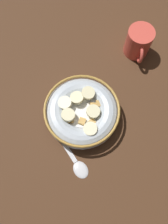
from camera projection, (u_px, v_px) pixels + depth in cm
name	position (u px, v px, depth cm)	size (l,w,h in cm)	color
ground_plane	(84.00, 117.00, 57.27)	(95.62, 95.62, 2.00)	#472B19
cereal_bowl	(84.00, 112.00, 53.64)	(17.57, 17.57, 6.01)	#B2BCC6
spoon	(78.00, 162.00, 52.38)	(13.65, 9.62, 0.80)	silver
coffee_mug	(140.00, 42.00, 58.59)	(9.20, 6.65, 7.67)	#D84C3F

